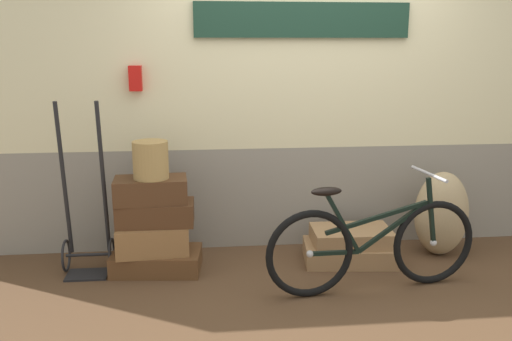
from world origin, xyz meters
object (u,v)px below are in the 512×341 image
burlap_sack (441,214)px  suitcase_1 (152,239)px  suitcase_2 (156,213)px  suitcase_0 (157,261)px  bicycle (373,245)px  suitcase_4 (349,253)px  luggage_trolley (87,230)px  suitcase_3 (151,190)px  wicker_basket (151,160)px  suitcase_5 (351,236)px

burlap_sack → suitcase_1: bearing=-177.1°
suitcase_1 → suitcase_2: bearing=27.1°
suitcase_0 → bicycle: (1.57, -0.51, 0.26)m
suitcase_2 → bicycle: 1.65m
suitcase_4 → burlap_sack: burlap_sack is taller
suitcase_0 → luggage_trolley: 0.59m
suitcase_1 → suitcase_3: suitcase_3 is taller
wicker_basket → burlap_sack: size_ratio=0.40×
suitcase_2 → burlap_sack: bearing=3.7°
suitcase_5 → bicycle: bearing=-88.0°
suitcase_1 → suitcase_5: (1.59, 0.04, -0.06)m
suitcase_2 → luggage_trolley: 0.55m
luggage_trolley → suitcase_2: bearing=-4.4°
suitcase_5 → suitcase_4: bearing=-160.2°
wicker_basket → suitcase_2: bearing=-14.5°
suitcase_3 → burlap_sack: 2.40m
suitcase_2 → wicker_basket: bearing=166.7°
wicker_basket → bicycle: wicker_basket is taller
suitcase_5 → wicker_basket: size_ratio=2.22×
suitcase_5 → wicker_basket: (-1.58, -0.02, 0.67)m
suitcase_5 → suitcase_0: bearing=-177.2°
suitcase_4 → burlap_sack: 0.85m
suitcase_0 → suitcase_5: suitcase_5 is taller
suitcase_3 → wicker_basket: bearing=-49.1°
suitcase_0 → wicker_basket: bearing=151.7°
bicycle → suitcase_4: bearing=91.7°
suitcase_2 → suitcase_4: (1.55, 0.02, -0.39)m
suitcase_4 → bicycle: size_ratio=0.46×
suitcase_2 → bicycle: bearing=-17.0°
suitcase_2 → burlap_sack: burlap_sack is taller
wicker_basket → bicycle: (1.58, -0.52, -0.55)m
suitcase_2 → suitcase_3: size_ratio=1.07×
suitcase_1 → suitcase_3: 0.38m
suitcase_1 → burlap_sack: (2.38, 0.12, 0.09)m
suitcase_0 → luggage_trolley: luggage_trolley is taller
suitcase_1 → bicycle: (1.59, -0.49, 0.07)m
bicycle → suitcase_1: bearing=162.8°
wicker_basket → burlap_sack: wicker_basket is taller
suitcase_3 → bicycle: (1.59, -0.53, -0.31)m
suitcase_0 → suitcase_4: (1.55, 0.02, -0.01)m
suitcase_4 → suitcase_5: bearing=23.9°
luggage_trolley → suitcase_0: bearing=-4.9°
suitcase_1 → suitcase_2: size_ratio=0.93×
luggage_trolley → suitcase_5: bearing=-0.5°
suitcase_1 → wicker_basket: 0.62m
suitcase_2 → suitcase_3: (-0.03, 0.02, 0.18)m
suitcase_2 → bicycle: bicycle is taller
suitcase_2 → burlap_sack: 2.35m
bicycle → wicker_basket: bearing=161.9°
wicker_basket → suitcase_4: bearing=0.4°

